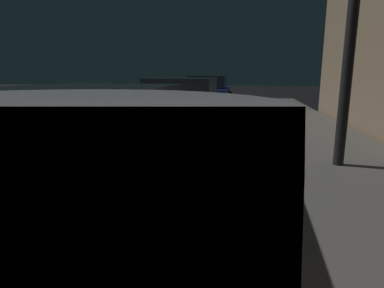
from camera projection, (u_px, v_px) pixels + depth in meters
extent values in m
cylinder|color=#999EA5|center=(27.00, 188.00, 0.12)|extent=(0.19, 0.19, 0.06)
cube|color=#19592D|center=(86.00, 170.00, 3.41)|extent=(1.98, 4.42, 0.64)
cube|color=#1E2328|center=(82.00, 115.00, 3.28)|extent=(1.67, 2.10, 0.56)
cylinder|color=black|center=(77.00, 156.00, 4.93)|extent=(0.25, 0.67, 0.66)
cylinder|color=black|center=(195.00, 163.00, 4.58)|extent=(0.25, 0.67, 0.66)
cylinder|color=black|center=(113.00, 279.00, 2.00)|extent=(0.25, 0.67, 0.66)
cube|color=silver|center=(183.00, 110.00, 8.77)|extent=(1.89, 4.16, 0.64)
cube|color=#1E2328|center=(182.00, 89.00, 8.56)|extent=(1.65, 1.98, 0.56)
cylinder|color=black|center=(161.00, 113.00, 10.21)|extent=(0.22, 0.66, 0.66)
cylinder|color=black|center=(221.00, 114.00, 9.91)|extent=(0.22, 0.66, 0.66)
cylinder|color=black|center=(134.00, 126.00, 7.74)|extent=(0.22, 0.66, 0.66)
cylinder|color=black|center=(213.00, 128.00, 7.44)|extent=(0.22, 0.66, 0.66)
cube|color=navy|center=(208.00, 95.00, 14.87)|extent=(1.80, 4.23, 0.64)
cube|color=#1E2328|center=(208.00, 82.00, 14.53)|extent=(1.58, 2.00, 0.56)
cylinder|color=black|center=(193.00, 98.00, 16.32)|extent=(0.22, 0.66, 0.66)
cylinder|color=black|center=(229.00, 98.00, 16.05)|extent=(0.22, 0.66, 0.66)
cylinder|color=black|center=(184.00, 102.00, 13.79)|extent=(0.22, 0.66, 0.66)
cylinder|color=black|center=(227.00, 103.00, 13.52)|extent=(0.22, 0.66, 0.66)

